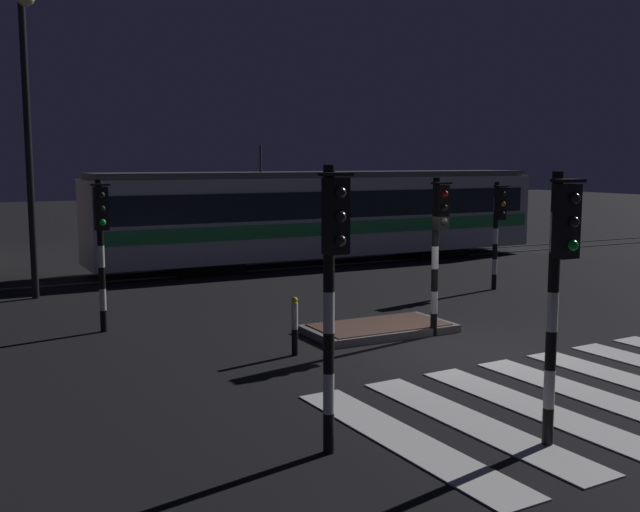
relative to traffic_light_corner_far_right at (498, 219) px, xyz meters
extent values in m
plane|color=black|center=(-5.12, -4.82, -2.00)|extent=(120.00, 120.00, 0.00)
cube|color=#59595E|center=(-5.12, 6.46, -1.99)|extent=(80.00, 0.12, 0.03)
cube|color=#59595E|center=(-5.12, 7.90, -1.99)|extent=(80.00, 0.12, 0.03)
cube|color=silver|center=(-8.71, -8.23, -1.99)|extent=(0.88, 4.44, 0.02)
cube|color=silver|center=(-7.52, -8.18, -1.99)|extent=(0.88, 4.44, 0.02)
cube|color=silver|center=(-6.32, -8.13, -1.99)|extent=(0.88, 4.44, 0.02)
cube|color=silver|center=(-5.12, -8.08, -1.99)|extent=(0.88, 4.44, 0.02)
cube|color=slate|center=(-5.73, -2.90, -1.92)|extent=(3.09, 1.63, 0.16)
cube|color=brown|center=(-5.73, -2.90, -1.83)|extent=(2.78, 1.46, 0.02)
cylinder|color=black|center=(0.00, 0.09, -1.79)|extent=(0.14, 0.14, 0.43)
cylinder|color=white|center=(0.00, 0.09, -1.35)|extent=(0.14, 0.14, 0.43)
cylinder|color=black|center=(0.00, 0.09, -0.92)|extent=(0.14, 0.14, 0.43)
cylinder|color=white|center=(0.00, 0.09, -0.48)|extent=(0.14, 0.14, 0.43)
cylinder|color=black|center=(0.00, 0.09, -0.05)|extent=(0.14, 0.14, 0.43)
cylinder|color=white|center=(0.00, 0.09, 0.38)|extent=(0.14, 0.14, 0.43)
cylinder|color=black|center=(0.00, 0.09, 0.82)|extent=(0.14, 0.14, 0.43)
cube|color=black|center=(0.00, -0.08, 0.44)|extent=(0.28, 0.20, 0.90)
sphere|color=black|center=(0.00, -0.19, 0.72)|extent=(0.14, 0.14, 0.14)
sphere|color=orange|center=(0.00, -0.19, 0.44)|extent=(0.14, 0.14, 0.14)
sphere|color=black|center=(0.00, -0.19, 0.16)|extent=(0.14, 0.14, 0.14)
cube|color=black|center=(0.00, -0.08, 0.93)|extent=(0.36, 0.24, 0.04)
cylinder|color=black|center=(-9.77, -8.14, -1.75)|extent=(0.14, 0.14, 0.51)
cylinder|color=white|center=(-9.77, -8.14, -1.24)|extent=(0.14, 0.14, 0.51)
cylinder|color=black|center=(-9.77, -8.14, -0.73)|extent=(0.14, 0.14, 0.51)
cylinder|color=white|center=(-9.77, -8.14, -0.22)|extent=(0.14, 0.14, 0.51)
cylinder|color=black|center=(-9.77, -8.14, 0.29)|extent=(0.14, 0.14, 0.51)
cylinder|color=white|center=(-9.77, -8.14, 0.80)|extent=(0.14, 0.14, 0.51)
cylinder|color=black|center=(-9.77, -8.14, 1.31)|extent=(0.14, 0.14, 0.51)
cube|color=black|center=(-9.77, -8.31, 0.96)|extent=(0.28, 0.20, 0.90)
sphere|color=black|center=(-9.77, -8.42, 1.24)|extent=(0.14, 0.14, 0.14)
sphere|color=black|center=(-9.77, -8.42, 0.96)|extent=(0.14, 0.14, 0.14)
sphere|color=black|center=(-9.77, -8.42, 0.68)|extent=(0.14, 0.14, 0.14)
cube|color=black|center=(-9.77, -8.31, 1.45)|extent=(0.36, 0.24, 0.04)
cylinder|color=black|center=(-10.89, -0.11, -1.77)|extent=(0.14, 0.14, 0.46)
cylinder|color=white|center=(-10.89, -0.11, -1.31)|extent=(0.14, 0.14, 0.46)
cylinder|color=black|center=(-10.89, -0.11, -0.85)|extent=(0.14, 0.14, 0.46)
cylinder|color=white|center=(-10.89, -0.11, -0.38)|extent=(0.14, 0.14, 0.46)
cylinder|color=black|center=(-10.89, -0.11, 0.08)|extent=(0.14, 0.14, 0.46)
cylinder|color=white|center=(-10.89, -0.11, 0.54)|extent=(0.14, 0.14, 0.46)
cylinder|color=black|center=(-10.89, -0.11, 1.00)|extent=(0.14, 0.14, 0.46)
cube|color=black|center=(-10.89, -0.28, 0.64)|extent=(0.28, 0.20, 0.90)
sphere|color=black|center=(-10.89, -0.39, 0.92)|extent=(0.14, 0.14, 0.14)
sphere|color=black|center=(-10.89, -0.39, 0.64)|extent=(0.14, 0.14, 0.14)
sphere|color=green|center=(-10.89, -0.39, 0.36)|extent=(0.14, 0.14, 0.14)
cube|color=black|center=(-10.89, -0.28, 1.13)|extent=(0.36, 0.24, 0.04)
cylinder|color=black|center=(-7.19, -9.24, -1.75)|extent=(0.14, 0.14, 0.50)
cylinder|color=white|center=(-7.19, -9.24, -1.26)|extent=(0.14, 0.14, 0.50)
cylinder|color=black|center=(-7.19, -9.24, -0.76)|extent=(0.14, 0.14, 0.50)
cylinder|color=white|center=(-7.19, -9.24, -0.26)|extent=(0.14, 0.14, 0.50)
cylinder|color=black|center=(-7.19, -9.24, 0.24)|extent=(0.14, 0.14, 0.50)
cylinder|color=white|center=(-7.19, -9.24, 0.74)|extent=(0.14, 0.14, 0.50)
cylinder|color=black|center=(-7.19, -9.24, 1.23)|extent=(0.14, 0.14, 0.50)
cube|color=black|center=(-7.19, -9.41, 0.88)|extent=(0.28, 0.20, 0.90)
sphere|color=black|center=(-7.19, -9.52, 1.16)|extent=(0.14, 0.14, 0.14)
sphere|color=black|center=(-7.19, -9.52, 0.88)|extent=(0.14, 0.14, 0.14)
sphere|color=green|center=(-7.19, -9.52, 0.60)|extent=(0.14, 0.14, 0.14)
cube|color=black|center=(-7.19, -9.41, 1.37)|extent=(0.36, 0.24, 0.04)
cylinder|color=black|center=(-4.87, -3.66, -1.77)|extent=(0.14, 0.14, 0.47)
cylinder|color=white|center=(-4.87, -3.66, -1.30)|extent=(0.14, 0.14, 0.47)
cylinder|color=black|center=(-4.87, -3.66, -0.83)|extent=(0.14, 0.14, 0.47)
cylinder|color=white|center=(-4.87, -3.66, -0.36)|extent=(0.14, 0.14, 0.47)
cylinder|color=black|center=(-4.87, -3.66, 0.11)|extent=(0.14, 0.14, 0.47)
cylinder|color=white|center=(-4.87, -3.66, 0.58)|extent=(0.14, 0.14, 0.47)
cylinder|color=black|center=(-4.87, -3.66, 1.05)|extent=(0.14, 0.14, 0.47)
cube|color=black|center=(-4.87, -3.83, 0.68)|extent=(0.28, 0.20, 0.90)
sphere|color=red|center=(-4.87, -3.94, 0.96)|extent=(0.14, 0.14, 0.14)
sphere|color=black|center=(-4.87, -3.94, 0.68)|extent=(0.14, 0.14, 0.14)
sphere|color=black|center=(-4.87, -3.94, 0.40)|extent=(0.14, 0.14, 0.14)
cube|color=black|center=(-4.87, -3.83, 1.17)|extent=(0.36, 0.24, 0.04)
cylinder|color=black|center=(-11.69, 4.68, 1.86)|extent=(0.18, 0.18, 7.73)
cube|color=silver|center=(-1.62, 7.18, -0.30)|extent=(16.62, 2.50, 2.70)
cube|color=green|center=(-1.62, 5.91, -0.65)|extent=(16.29, 0.04, 0.44)
cube|color=green|center=(-1.62, 8.45, -0.65)|extent=(16.29, 0.04, 0.44)
cube|color=black|center=(-1.62, 5.92, 0.15)|extent=(15.79, 0.03, 0.90)
cube|color=#4C4C51|center=(-1.62, 7.18, 1.15)|extent=(16.29, 2.30, 0.20)
cylinder|color=#262628|center=(-4.11, 7.18, 1.65)|extent=(0.08, 0.08, 1.00)
cube|color=black|center=(2.95, 7.18, -1.83)|extent=(2.20, 2.00, 0.35)
cube|color=black|center=(-6.19, 7.18, -1.83)|extent=(2.20, 2.00, 0.35)
sphere|color=#F9F2CC|center=(6.74, 7.18, -0.70)|extent=(0.24, 0.24, 0.24)
cylinder|color=black|center=(-8.12, -3.75, -1.75)|extent=(0.12, 0.12, 0.50)
cylinder|color=white|center=(-8.12, -3.75, -1.25)|extent=(0.12, 0.12, 0.50)
sphere|color=yellow|center=(-8.12, -3.75, -0.95)|extent=(0.12, 0.12, 0.12)
camera|label=1|loc=(-13.96, -15.90, 1.60)|focal=41.48mm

